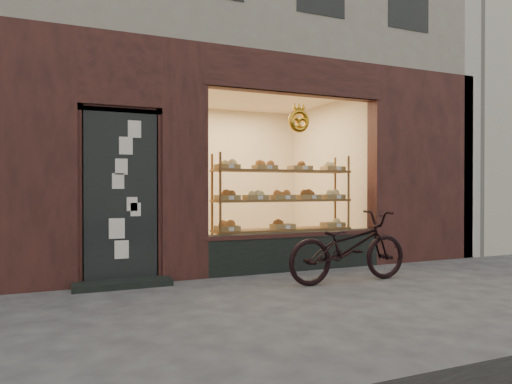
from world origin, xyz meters
name	(u,v)px	position (x,y,z in m)	size (l,w,h in m)	color
ground	(355,309)	(0.00, 0.00, 0.00)	(90.00, 90.00, 0.00)	#373739
display_shelf	(283,209)	(0.45, 2.55, 0.87)	(2.20, 0.45, 1.70)	brown
bicycle	(348,247)	(0.67, 1.11, 0.45)	(0.59, 1.71, 0.90)	black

